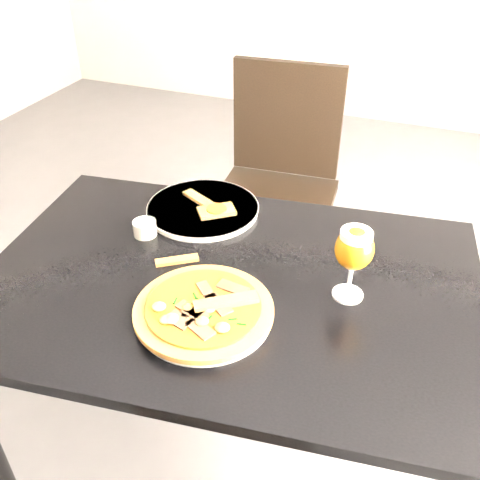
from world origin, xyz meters
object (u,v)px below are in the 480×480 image
at_px(dining_table, 229,306).
at_px(chair_far, 277,183).
at_px(pizza, 204,308).
at_px(beer_glass, 354,249).

distance_m(dining_table, chair_far, 0.88).
bearing_deg(pizza, dining_table, 90.38).
bearing_deg(dining_table, pizza, -96.92).
height_order(chair_far, pizza, chair_far).
relative_size(dining_table, beer_glass, 7.07).
bearing_deg(pizza, chair_far, 98.34).
bearing_deg(beer_glass, dining_table, -171.16).
distance_m(chair_far, pizza, 1.05).
distance_m(pizza, beer_glass, 0.35).
relative_size(chair_far, beer_glass, 5.36).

